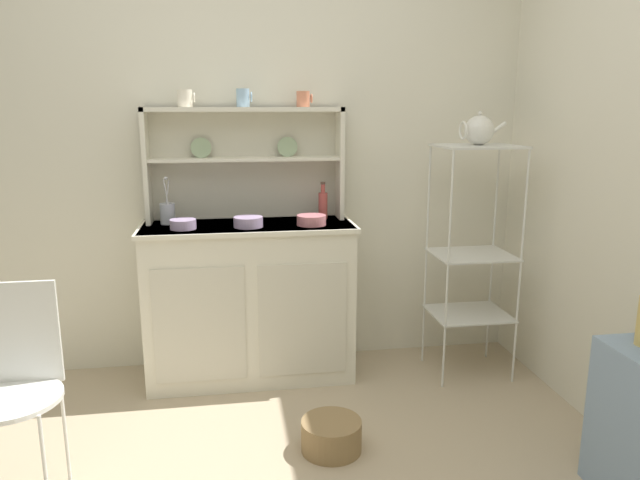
# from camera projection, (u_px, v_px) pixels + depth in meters

# --- Properties ---
(wall_back) EXTENTS (3.84, 0.05, 2.50)m
(wall_back) POSITION_uv_depth(u_px,v_px,m) (241.00, 148.00, 3.31)
(wall_back) COLOR silver
(wall_back) RESTS_ON ground
(hutch_cabinet) EXTENTS (1.13, 0.45, 0.87)m
(hutch_cabinet) POSITION_uv_depth(u_px,v_px,m) (250.00, 300.00, 3.25)
(hutch_cabinet) COLOR silver
(hutch_cabinet) RESTS_ON ground
(hutch_shelf_unit) EXTENTS (1.06, 0.18, 0.61)m
(hutch_shelf_unit) POSITION_uv_depth(u_px,v_px,m) (245.00, 154.00, 3.23)
(hutch_shelf_unit) COLOR silver
(hutch_shelf_unit) RESTS_ON hutch_cabinet
(bakers_rack) EXTENTS (0.42, 0.36, 1.28)m
(bakers_rack) POSITION_uv_depth(u_px,v_px,m) (473.00, 238.00, 3.23)
(bakers_rack) COLOR silver
(bakers_rack) RESTS_ON ground
(wire_chair) EXTENTS (0.36, 0.36, 0.85)m
(wire_chair) POSITION_uv_depth(u_px,v_px,m) (14.00, 375.00, 2.17)
(wire_chair) COLOR white
(wire_chair) RESTS_ON ground
(floor_basket) EXTENTS (0.27, 0.27, 0.14)m
(floor_basket) POSITION_uv_depth(u_px,v_px,m) (331.00, 435.00, 2.60)
(floor_basket) COLOR #93754C
(floor_basket) RESTS_ON ground
(cup_cream_0) EXTENTS (0.09, 0.08, 0.09)m
(cup_cream_0) POSITION_uv_depth(u_px,v_px,m) (185.00, 98.00, 3.08)
(cup_cream_0) COLOR silver
(cup_cream_0) RESTS_ON hutch_shelf_unit
(cup_sky_1) EXTENTS (0.08, 0.07, 0.09)m
(cup_sky_1) POSITION_uv_depth(u_px,v_px,m) (243.00, 98.00, 3.13)
(cup_sky_1) COLOR #8EB2D1
(cup_sky_1) RESTS_ON hutch_shelf_unit
(cup_terracotta_2) EXTENTS (0.09, 0.07, 0.08)m
(cup_terracotta_2) POSITION_uv_depth(u_px,v_px,m) (303.00, 99.00, 3.18)
(cup_terracotta_2) COLOR #C67556
(cup_terracotta_2) RESTS_ON hutch_shelf_unit
(bowl_mixing_large) EXTENTS (0.13, 0.13, 0.05)m
(bowl_mixing_large) POSITION_uv_depth(u_px,v_px,m) (183.00, 224.00, 3.03)
(bowl_mixing_large) COLOR #B79ECC
(bowl_mixing_large) RESTS_ON hutch_cabinet
(bowl_floral_medium) EXTENTS (0.15, 0.15, 0.05)m
(bowl_floral_medium) POSITION_uv_depth(u_px,v_px,m) (248.00, 222.00, 3.08)
(bowl_floral_medium) COLOR #B79ECC
(bowl_floral_medium) RESTS_ON hutch_cabinet
(bowl_cream_small) EXTENTS (0.15, 0.15, 0.05)m
(bowl_cream_small) POSITION_uv_depth(u_px,v_px,m) (311.00, 220.00, 3.13)
(bowl_cream_small) COLOR #D17A84
(bowl_cream_small) RESTS_ON hutch_cabinet
(jam_bottle) EXTENTS (0.05, 0.05, 0.21)m
(jam_bottle) POSITION_uv_depth(u_px,v_px,m) (323.00, 204.00, 3.28)
(jam_bottle) COLOR #B74C47
(jam_bottle) RESTS_ON hutch_cabinet
(utensil_jar) EXTENTS (0.08, 0.08, 0.25)m
(utensil_jar) POSITION_uv_depth(u_px,v_px,m) (168.00, 213.00, 3.15)
(utensil_jar) COLOR #B2B7C6
(utensil_jar) RESTS_ON hutch_cabinet
(porcelain_teapot) EXTENTS (0.24, 0.15, 0.18)m
(porcelain_teapot) POSITION_uv_depth(u_px,v_px,m) (479.00, 130.00, 3.10)
(porcelain_teapot) COLOR white
(porcelain_teapot) RESTS_ON bakers_rack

